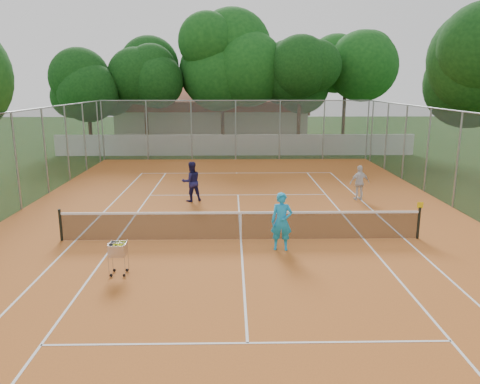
{
  "coord_description": "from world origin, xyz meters",
  "views": [
    {
      "loc": [
        -0.31,
        -14.83,
        5.09
      ],
      "look_at": [
        0.0,
        1.5,
        1.3
      ],
      "focal_mm": 35.0,
      "sensor_mm": 36.0,
      "label": 1
    }
  ],
  "objects_px": {
    "tennis_net": "(241,225)",
    "ball_hopper": "(118,258)",
    "player_near": "(282,222)",
    "clubhouse": "(213,116)",
    "player_far_right": "(360,183)",
    "player_far_left": "(191,182)"
  },
  "relations": [
    {
      "from": "tennis_net",
      "to": "ball_hopper",
      "type": "relative_size",
      "value": 12.15
    },
    {
      "from": "tennis_net",
      "to": "player_far_right",
      "type": "bearing_deg",
      "value": 44.87
    },
    {
      "from": "player_near",
      "to": "player_far_left",
      "type": "xyz_separation_m",
      "value": [
        -3.31,
        6.25,
        -0.03
      ]
    },
    {
      "from": "clubhouse",
      "to": "player_far_left",
      "type": "distance_m",
      "value": 23.75
    },
    {
      "from": "ball_hopper",
      "to": "player_near",
      "type": "bearing_deg",
      "value": 40.75
    },
    {
      "from": "ball_hopper",
      "to": "player_far_left",
      "type": "bearing_deg",
      "value": 99.24
    },
    {
      "from": "tennis_net",
      "to": "player_far_right",
      "type": "height_order",
      "value": "player_far_right"
    },
    {
      "from": "player_far_left",
      "to": "clubhouse",
      "type": "bearing_deg",
      "value": -112.25
    },
    {
      "from": "tennis_net",
      "to": "player_far_left",
      "type": "height_order",
      "value": "player_far_left"
    },
    {
      "from": "player_near",
      "to": "clubhouse",
      "type": "bearing_deg",
      "value": 102.65
    },
    {
      "from": "player_far_right",
      "to": "ball_hopper",
      "type": "distance_m",
      "value": 12.03
    },
    {
      "from": "player_near",
      "to": "player_far_left",
      "type": "bearing_deg",
      "value": 124.35
    },
    {
      "from": "player_far_left",
      "to": "ball_hopper",
      "type": "distance_m",
      "value": 8.27
    },
    {
      "from": "tennis_net",
      "to": "player_far_right",
      "type": "distance_m",
      "value": 7.61
    },
    {
      "from": "tennis_net",
      "to": "ball_hopper",
      "type": "height_order",
      "value": "tennis_net"
    },
    {
      "from": "player_near",
      "to": "player_far_left",
      "type": "relative_size",
      "value": 1.03
    },
    {
      "from": "clubhouse",
      "to": "tennis_net",
      "type": "bearing_deg",
      "value": -86.05
    },
    {
      "from": "tennis_net",
      "to": "player_far_left",
      "type": "bearing_deg",
      "value": 111.33
    },
    {
      "from": "player_far_left",
      "to": "player_far_right",
      "type": "distance_m",
      "value": 7.46
    },
    {
      "from": "player_near",
      "to": "player_far_right",
      "type": "height_order",
      "value": "player_near"
    },
    {
      "from": "player_near",
      "to": "player_far_right",
      "type": "bearing_deg",
      "value": 63.26
    },
    {
      "from": "tennis_net",
      "to": "clubhouse",
      "type": "xyz_separation_m",
      "value": [
        -2.0,
        29.0,
        1.69
      ]
    }
  ]
}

